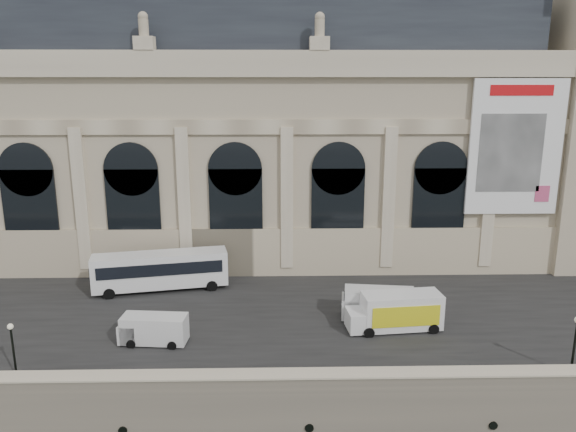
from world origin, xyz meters
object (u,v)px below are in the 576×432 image
van_c (375,304)px  lamp_left (13,351)px  box_truck (396,312)px  van_b (151,329)px  bus_left (160,270)px  lamp_right (574,347)px

van_c → lamp_left: lamp_left is taller
van_c → box_truck: bearing=-55.1°
van_b → lamp_left: lamp_left is taller
bus_left → van_b: (1.35, -10.87, -0.91)m
bus_left → van_c: bearing=-20.1°
bus_left → van_c: (19.00, -6.94, -0.70)m
box_truck → lamp_left: 27.86m
lamp_right → lamp_left: bearing=179.0°
box_truck → van_c: bearing=124.9°
bus_left → van_b: bus_left is taller
van_b → box_truck: (19.02, 1.97, 0.37)m
van_b → lamp_right: size_ratio=1.20×
van_c → lamp_left: bearing=-161.3°
bus_left → van_b: size_ratio=2.44×
van_b → lamp_right: lamp_right is taller
van_b → van_c: size_ratio=0.84×
box_truck → lamp_right: size_ratio=1.78×
van_b → lamp_left: bearing=-149.4°
lamp_left → lamp_right: bearing=-1.0°
lamp_left → lamp_right: (37.40, -0.68, 0.21)m
bus_left → lamp_left: (-6.67, -15.62, -0.11)m
van_b → bus_left: bearing=97.1°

